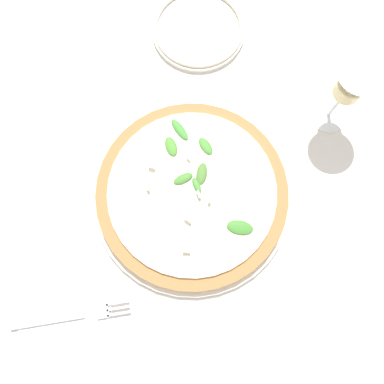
% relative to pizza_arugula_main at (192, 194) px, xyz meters
% --- Properties ---
extents(ground_plane, '(6.00, 6.00, 0.00)m').
position_rel_pizza_arugula_main_xyz_m(ground_plane, '(0.01, -0.01, -0.02)').
color(ground_plane, silver).
extents(pizza_arugula_main, '(0.36, 0.36, 0.05)m').
position_rel_pizza_arugula_main_xyz_m(pizza_arugula_main, '(0.00, 0.00, 0.00)').
color(pizza_arugula_main, silver).
rests_on(pizza_arugula_main, ground_plane).
extents(wine_glass, '(0.09, 0.09, 0.16)m').
position_rel_pizza_arugula_main_xyz_m(wine_glass, '(0.24, 0.20, 0.10)').
color(wine_glass, white).
rests_on(wine_glass, ground_plane).
extents(napkin, '(0.16, 0.11, 0.01)m').
position_rel_pizza_arugula_main_xyz_m(napkin, '(-0.18, -0.24, -0.01)').
color(napkin, white).
rests_on(napkin, ground_plane).
extents(fork, '(0.20, 0.08, 0.00)m').
position_rel_pizza_arugula_main_xyz_m(fork, '(-0.18, -0.24, -0.01)').
color(fork, silver).
rests_on(fork, ground_plane).
extents(side_plate_white, '(0.19, 0.19, 0.02)m').
position_rel_pizza_arugula_main_xyz_m(side_plate_white, '(-0.04, 0.34, -0.01)').
color(side_plate_white, silver).
rests_on(side_plate_white, ground_plane).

